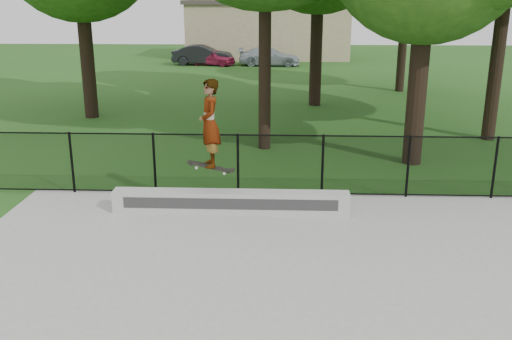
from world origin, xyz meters
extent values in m
plane|color=#204B15|center=(0.00, 0.00, 0.00)|extent=(100.00, 100.00, 0.00)
cube|color=gray|center=(0.00, 0.00, 0.03)|extent=(14.00, 12.00, 0.06)
cube|color=#B5B5B0|center=(-2.07, 4.70, 0.31)|extent=(5.18, 0.40, 0.49)
imported|color=#A01D43|center=(-5.75, 32.56, 0.55)|extent=(3.49, 2.32, 1.11)
imported|color=black|center=(-6.43, 32.80, 0.68)|extent=(3.79, 1.62, 1.36)
imported|color=#98A3AD|center=(-1.80, 32.59, 0.61)|extent=(3.88, 1.78, 1.21)
cube|color=black|center=(-2.50, 4.70, 1.11)|extent=(0.83, 0.23, 0.22)
imported|color=#C2ECFF|center=(-2.50, 4.70, 2.06)|extent=(0.61, 0.78, 1.87)
cylinder|color=black|center=(-6.00, 5.90, 0.81)|extent=(0.06, 0.06, 1.50)
cylinder|color=black|center=(-4.00, 5.90, 0.81)|extent=(0.06, 0.06, 1.50)
cylinder|color=black|center=(-2.00, 5.90, 0.81)|extent=(0.06, 0.06, 1.50)
cylinder|color=black|center=(0.00, 5.90, 0.81)|extent=(0.06, 0.06, 1.50)
cylinder|color=black|center=(2.00, 5.90, 0.81)|extent=(0.06, 0.06, 1.50)
cylinder|color=black|center=(4.00, 5.90, 0.81)|extent=(0.06, 0.06, 1.50)
cylinder|color=black|center=(0.00, 5.90, 1.53)|extent=(16.00, 0.04, 0.04)
cylinder|color=black|center=(0.00, 5.90, 0.11)|extent=(16.00, 0.04, 0.04)
cube|color=black|center=(0.00, 5.90, 0.81)|extent=(16.00, 0.01, 1.50)
cylinder|color=black|center=(6.00, 12.00, 3.00)|extent=(0.44, 0.44, 6.00)
cylinder|color=black|center=(-1.50, 10.50, 2.85)|extent=(0.44, 0.44, 5.70)
cylinder|color=black|center=(0.50, 18.00, 2.63)|extent=(0.44, 0.44, 5.26)
cylinder|color=black|center=(2.80, 9.00, 2.29)|extent=(0.44, 0.44, 4.58)
cylinder|color=black|center=(-8.50, 15.00, 2.49)|extent=(0.44, 0.44, 4.97)
cylinder|color=black|center=(5.00, 22.00, 2.04)|extent=(0.44, 0.44, 4.09)
cube|color=tan|center=(-2.00, 38.00, 2.00)|extent=(12.00, 6.00, 4.00)
cube|color=#3F3833|center=(-2.00, 38.00, 4.15)|extent=(12.40, 6.40, 0.30)
camera|label=1|loc=(-1.02, -7.02, 4.66)|focal=40.00mm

